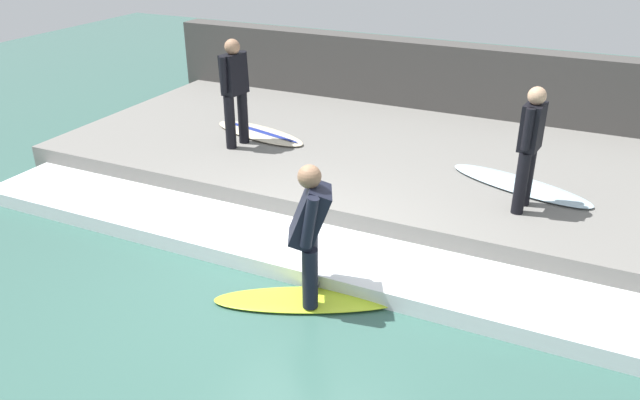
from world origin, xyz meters
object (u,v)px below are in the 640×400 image
surfboard_riding (310,300)px  surfer_riding (310,227)px  surfer_waiting_near (530,143)px  surfer_waiting_far (235,87)px  surfboard_waiting_near (520,185)px  surfboard_waiting_far (259,133)px

surfboard_riding → surfer_riding: 0.87m
surfer_waiting_near → surfer_waiting_far: bearing=84.8°
surfboard_riding → surfer_waiting_near: size_ratio=1.35×
surfboard_riding → surfer_riding: (-0.00, -0.00, 0.87)m
surfer_waiting_far → surfboard_waiting_near: bearing=-86.5°
surfboard_waiting_far → surfboard_riding: bearing=-142.5°
surfboard_riding → surfer_waiting_near: bearing=-36.2°
surfer_waiting_near → surfboard_waiting_far: 4.46m
surfer_riding → surfboard_waiting_near: surfer_riding is taller
surfer_waiting_near → surfer_waiting_far: (0.40, 4.34, 0.05)m
surfer_riding → surfboard_waiting_near: bearing=-28.2°
surfer_waiting_near → surfboard_waiting_near: (0.65, 0.11, -0.83)m
surfer_waiting_far → surfer_riding: bearing=-136.7°
surfboard_riding → surfer_waiting_far: 4.02m
surfboard_waiting_near → surfboard_waiting_far: surfboard_waiting_far is taller
surfer_waiting_far → surfboard_waiting_far: bearing=-6.2°
surfer_riding → surfer_waiting_near: size_ratio=0.99×
surfboard_riding → surfboard_waiting_far: surfboard_waiting_far is taller
surfboard_waiting_near → surfboard_waiting_far: size_ratio=1.08×
surfboard_riding → surfboard_waiting_far: 4.21m
surfer_waiting_near → surfboard_waiting_far: (0.95, 4.28, -0.83)m
surfer_waiting_near → surfer_waiting_far: size_ratio=0.94×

